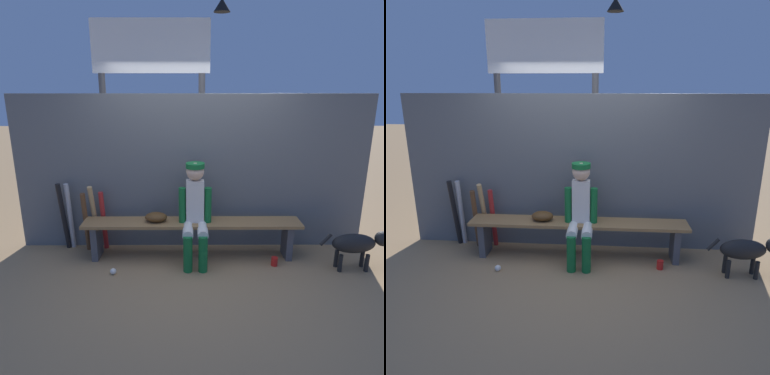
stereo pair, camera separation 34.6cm
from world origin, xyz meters
TOP-DOWN VIEW (x-y plane):
  - ground_plane at (0.00, 0.00)m, footprint 30.00×30.00m
  - chainlink_fence at (0.00, 0.36)m, footprint 4.66×0.03m
  - dugout_bench at (0.00, 0.00)m, footprint 2.77×0.36m
  - player_seated at (0.04, -0.11)m, footprint 0.41×0.55m
  - baseball_glove at (-0.46, 0.00)m, footprint 0.28×0.20m
  - bat_aluminum_red at (-1.18, 0.23)m, footprint 0.09×0.14m
  - bat_wood_tan at (-1.30, 0.24)m, footprint 0.08×0.27m
  - bat_wood_dark at (-1.41, 0.18)m, footprint 0.07×0.16m
  - bat_aluminum_silver at (-1.64, 0.26)m, footprint 0.07×0.16m
  - bat_aluminum_black at (-1.71, 0.22)m, footprint 0.10×0.19m
  - baseball at (-0.94, -0.44)m, footprint 0.07×0.07m
  - cup_on_ground at (1.02, -0.25)m, footprint 0.08×0.08m
  - cup_on_bench at (-0.11, 0.04)m, footprint 0.08×0.08m
  - scoreboard at (-0.53, 1.34)m, footprint 2.01×0.27m
  - dog at (1.99, -0.33)m, footprint 0.84×0.20m

SIDE VIEW (x-z plane):
  - ground_plane at x=0.00m, z-range 0.00..0.00m
  - baseball at x=-0.94m, z-range 0.00..0.07m
  - cup_on_ground at x=1.02m, z-range 0.00..0.11m
  - dog at x=1.99m, z-range 0.09..0.58m
  - dugout_bench at x=0.00m, z-range 0.14..0.64m
  - bat_aluminum_red at x=-1.18m, z-range 0.00..0.82m
  - bat_wood_dark at x=-1.41m, z-range 0.00..0.83m
  - bat_wood_tan at x=-1.30m, z-range 0.00..0.92m
  - bat_aluminum_silver at x=-1.64m, z-range 0.00..0.93m
  - bat_aluminum_black at x=-1.71m, z-range 0.00..0.95m
  - cup_on_bench at x=-0.11m, z-range 0.49..0.60m
  - baseball_glove at x=-0.46m, z-range 0.49..0.61m
  - player_seated at x=0.04m, z-range 0.06..1.31m
  - chainlink_fence at x=0.00m, z-range 0.00..2.06m
  - scoreboard at x=-0.53m, z-range 0.64..3.96m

